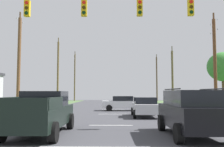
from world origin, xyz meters
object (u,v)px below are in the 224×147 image
distant_car_far_parked (145,107)px  utility_pole_distant_right (58,71)px  utility_pole_mid_right (215,63)px  utility_pole_near_left (157,78)px  utility_pole_distant_left (75,76)px  distant_car_oncoming (221,104)px  tree_roadside_far_right (223,67)px  distant_car_crossing_white (123,103)px  overhead_signal_span (109,46)px  suv_black (191,112)px  pickup_truck (42,113)px  utility_pole_far_left (19,63)px

distant_car_far_parked → utility_pole_distant_right: size_ratio=0.39×
utility_pole_mid_right → utility_pole_near_left: size_ratio=0.89×
distant_car_far_parked → utility_pole_distant_left: (-11.85, 37.65, 4.95)m
utility_pole_near_left → utility_pole_distant_right: utility_pole_distant_right is taller
distant_car_oncoming → utility_pole_mid_right: bearing=-132.7°
distant_car_oncoming → tree_roadside_far_right: 8.52m
distant_car_crossing_white → utility_pole_distant_left: (-10.27, 30.94, 4.95)m
overhead_signal_span → suv_black: 5.88m
utility_pole_distant_right → distant_car_crossing_white: bearing=-54.6°
pickup_truck → utility_pole_far_left: size_ratio=0.56×
pickup_truck → tree_roadside_far_right: bearing=49.7°
distant_car_far_parked → utility_pole_mid_right: utility_pole_mid_right is taller
utility_pole_mid_right → utility_pole_far_left: (-18.58, 0.60, 0.08)m
utility_pole_far_left → distant_car_oncoming: bearing=0.7°
pickup_truck → distant_car_far_parked: (5.63, 8.48, -0.18)m
utility_pole_distant_left → utility_pole_mid_right: bearing=-61.3°
overhead_signal_span → utility_pole_near_left: utility_pole_near_left is taller
utility_pole_mid_right → utility_pole_distant_right: bearing=136.6°
utility_pole_far_left → suv_black: bearing=-45.5°
utility_pole_near_left → tree_roadside_far_right: bearing=-81.0°
pickup_truck → distant_car_crossing_white: bearing=75.1°
distant_car_oncoming → utility_pole_distant_left: bearing=120.3°
utility_pole_near_left → utility_pole_far_left: (-18.49, -32.30, -0.48)m
overhead_signal_span → utility_pole_distant_left: 44.47m
utility_pole_distant_right → utility_pole_distant_left: 16.40m
distant_car_crossing_white → distant_car_far_parked: (1.58, -6.71, 0.00)m
overhead_signal_span → utility_pole_far_left: (-8.97, 9.87, 0.19)m
suv_black → utility_pole_distant_left: (-12.84, 46.51, 4.68)m
pickup_truck → utility_pole_distant_right: bearing=101.9°
overhead_signal_span → distant_car_oncoming: 14.97m
distant_car_crossing_white → tree_roadside_far_right: size_ratio=0.63×
utility_pole_mid_right → distant_car_crossing_white: bearing=158.9°
distant_car_crossing_white → utility_pole_near_left: utility_pole_near_left is taller
distant_car_far_parked → utility_pole_distant_left: bearing=107.5°
pickup_truck → utility_pole_distant_left: utility_pole_distant_left is taller
utility_pole_mid_right → utility_pole_distant_left: (-18.77, 34.23, 1.10)m
pickup_truck → utility_pole_far_left: 14.38m
utility_pole_near_left → utility_pole_distant_left: size_ratio=0.92×
tree_roadside_far_right → pickup_truck: bearing=-130.3°
distant_car_far_parked → overhead_signal_span: bearing=-114.7°
distant_car_crossing_white → utility_pole_mid_right: bearing=-21.1°
distant_car_crossing_white → utility_pole_near_left: 31.10m
suv_black → tree_roadside_far_right: bearing=63.6°
overhead_signal_span → distant_car_oncoming: bearing=44.2°
suv_black → utility_pole_far_left: utility_pole_far_left is taller
utility_pole_mid_right → utility_pole_near_left: 32.90m
pickup_truck → tree_roadside_far_right: 25.79m
pickup_truck → distant_car_oncoming: bearing=43.7°
distant_car_far_parked → utility_pole_mid_right: (6.92, 3.42, 3.85)m
distant_car_far_parked → utility_pole_far_left: bearing=161.0°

